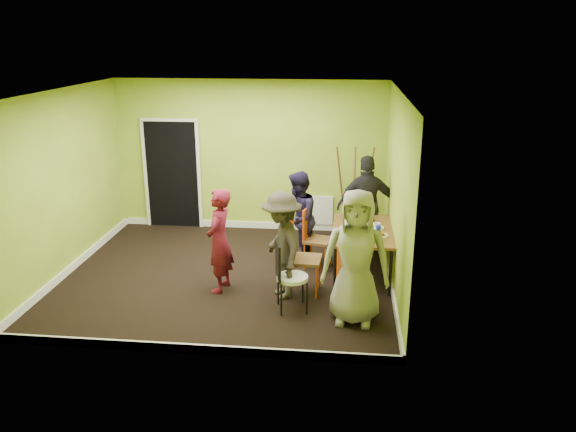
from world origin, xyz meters
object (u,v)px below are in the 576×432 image
Objects in this scene: chair_bentwood at (287,273)px; person_left_far at (298,218)px; orange_bottle at (358,224)px; dining_table at (363,233)px; easel at (354,193)px; person_back_end at (367,206)px; chair_back_end at (364,219)px; chair_left_near at (299,252)px; chair_left_far at (313,234)px; person_front_end at (356,258)px; chair_front_end at (353,275)px; person_standing at (219,241)px; thermos at (357,221)px; person_left_near at (282,246)px; blue_bottle at (378,232)px.

person_left_far is at bearing 166.34° from chair_bentwood.
dining_table is at bearing -58.30° from orange_bottle.
person_back_end is at bearing -75.41° from easel.
chair_bentwood is 0.65× the size of person_left_far.
chair_left_near is at bearing 65.66° from chair_back_end.
chair_left_far is 1.88m from person_front_end.
easel is (0.89, 2.95, 0.30)m from chair_bentwood.
chair_back_end is 1.02× the size of chair_front_end.
person_standing is at bearing 28.29° from person_back_end.
chair_left_near reaches higher than thermos.
easel reaches higher than person_left_near.
person_standing is (-1.95, -0.82, -0.09)m from thermos.
chair_left_far reaches higher than chair_front_end.
easel is at bearing 165.55° from chair_left_near.
dining_table is at bearing 106.08° from chair_front_end.
chair_back_end is 4.71× the size of thermos.
person_left_far is 1.22m from person_back_end.
chair_left_far is 0.75m from orange_bottle.
chair_front_end is at bearing 84.28° from person_standing.
chair_front_end is at bearing -97.19° from dining_table.
thermos is at bearing -124.18° from orange_bottle.
dining_table is 0.99× the size of person_left_far.
dining_table is 1.71m from easel.
person_left_far is (-0.90, -1.30, -0.08)m from easel.
person_left_far is at bearing 119.90° from person_front_end.
chair_left_near is at bearing -143.31° from dining_table.
dining_table is 1.38× the size of chair_left_near.
person_left_near reaches higher than dining_table.
dining_table is at bearing 75.53° from person_back_end.
person_standing reaches higher than blue_bottle.
thermos reaches higher than chair_back_end.
chair_left_far is at bearing 165.24° from thermos.
person_standing reaches higher than chair_left_far.
dining_table is 1.10m from person_left_far.
chair_bentwood is (-0.87, -0.06, 0.02)m from chair_front_end.
person_front_end reaches higher than thermos.
orange_bottle is at bearing 69.57° from person_back_end.
chair_back_end is 0.54× the size of person_front_end.
easel is at bearing 91.93° from orange_bottle.
dining_table is 1.61× the size of chair_front_end.
chair_back_end reaches higher than blue_bottle.
person_left_far reaches higher than blue_bottle.
thermos is at bearing 136.97° from chair_left_near.
thermos reaches higher than dining_table.
person_standing is at bearing -157.13° from thermos.
person_front_end reaches higher than chair_bentwood.
person_back_end reaches higher than orange_bottle.
chair_left_far is 0.64× the size of person_left_far.
person_front_end reaches higher than chair_left_far.
chair_back_end is (0.81, 0.49, 0.12)m from chair_left_far.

